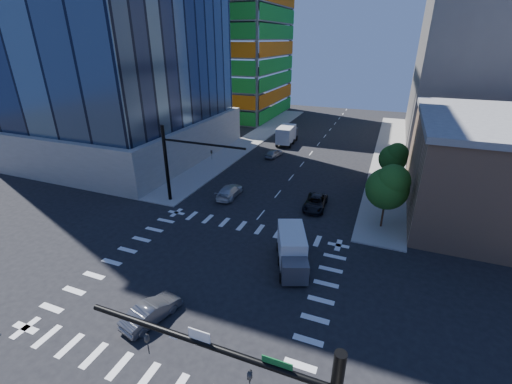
% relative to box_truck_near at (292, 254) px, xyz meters
% --- Properties ---
extents(ground, '(160.00, 160.00, 0.00)m').
position_rel_box_truck_near_xyz_m(ground, '(-5.81, -4.20, -1.29)').
color(ground, black).
rests_on(ground, ground).
extents(road_markings, '(20.00, 20.00, 0.01)m').
position_rel_box_truck_near_xyz_m(road_markings, '(-5.81, -4.20, -1.28)').
color(road_markings, silver).
rests_on(road_markings, ground).
extents(sidewalk_ne, '(5.00, 60.00, 0.15)m').
position_rel_box_truck_near_xyz_m(sidewalk_ne, '(6.69, 35.80, -1.21)').
color(sidewalk_ne, '#999690').
rests_on(sidewalk_ne, ground).
extents(sidewalk_nw, '(5.00, 60.00, 0.15)m').
position_rel_box_truck_near_xyz_m(sidewalk_nw, '(-18.31, 35.80, -1.21)').
color(sidewalk_nw, '#999690').
rests_on(sidewalk_nw, ground).
extents(construction_building, '(25.16, 34.50, 70.60)m').
position_rel_box_truck_near_xyz_m(construction_building, '(-33.22, 57.72, 23.33)').
color(construction_building, slate).
rests_on(construction_building, ground).
extents(bg_building_ne, '(24.00, 30.00, 28.00)m').
position_rel_box_truck_near_xyz_m(bg_building_ne, '(21.19, 50.80, 12.71)').
color(bg_building_ne, '#66605C').
rests_on(bg_building_ne, ground).
extents(signal_mast_nw, '(10.20, 0.40, 9.00)m').
position_rel_box_truck_near_xyz_m(signal_mast_nw, '(-15.81, 7.30, 4.21)').
color(signal_mast_nw, black).
rests_on(signal_mast_nw, sidewalk_nw).
extents(tree_south, '(4.16, 4.16, 6.82)m').
position_rel_box_truck_near_xyz_m(tree_south, '(6.82, 9.70, 3.40)').
color(tree_south, '#382316').
rests_on(tree_south, sidewalk_ne).
extents(tree_north, '(3.54, 3.52, 5.78)m').
position_rel_box_truck_near_xyz_m(tree_north, '(7.12, 21.70, 2.70)').
color(tree_north, '#382316').
rests_on(tree_north, sidewalk_ne).
extents(car_nb_far, '(2.51, 5.05, 1.37)m').
position_rel_box_truck_near_xyz_m(car_nb_far, '(-0.60, 11.67, -0.60)').
color(car_nb_far, black).
rests_on(car_nb_far, ground).
extents(car_sb_near, '(2.29, 5.11, 1.46)m').
position_rel_box_truck_near_xyz_m(car_sb_near, '(-11.09, 10.88, -0.56)').
color(car_sb_near, silver).
rests_on(car_sb_near, ground).
extents(car_sb_mid, '(2.21, 4.22, 1.37)m').
position_rel_box_truck_near_xyz_m(car_sb_mid, '(-11.04, 27.56, -0.60)').
color(car_sb_mid, '#A0A1A7').
rests_on(car_sb_mid, ground).
extents(car_sb_cross, '(2.53, 4.61, 1.44)m').
position_rel_box_truck_near_xyz_m(car_sb_cross, '(-7.27, -9.42, -0.57)').
color(car_sb_cross, '#57585D').
rests_on(car_sb_cross, ground).
extents(box_truck_near, '(4.20, 6.02, 2.91)m').
position_rel_box_truck_near_xyz_m(box_truck_near, '(0.00, 0.00, 0.00)').
color(box_truck_near, black).
rests_on(box_truck_near, ground).
extents(box_truck_far, '(3.06, 6.58, 3.39)m').
position_rel_box_truck_near_xyz_m(box_truck_far, '(-11.36, 36.11, 0.21)').
color(box_truck_far, black).
rests_on(box_truck_far, ground).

